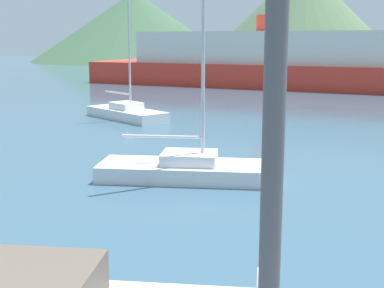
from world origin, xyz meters
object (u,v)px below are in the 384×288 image
(sailboat_inner, at_px, (189,167))
(sailboat_middle, at_px, (126,112))
(streetlamp, at_px, (276,35))
(ferry_distant, at_px, (268,62))

(sailboat_inner, distance_m, sailboat_middle, 14.28)
(streetlamp, height_order, ferry_distant, streetlamp)
(sailboat_middle, distance_m, ferry_distant, 25.77)
(streetlamp, bearing_deg, ferry_distant, 101.16)
(ferry_distant, bearing_deg, sailboat_inner, -76.81)
(ferry_distant, bearing_deg, sailboat_middle, -91.52)
(sailboat_inner, bearing_deg, sailboat_middle, 112.03)
(streetlamp, xyz_separation_m, sailboat_middle, (-13.37, 25.49, -4.26))
(sailboat_inner, distance_m, ferry_distant, 37.60)
(sailboat_inner, xyz_separation_m, sailboat_middle, (-8.08, 11.77, -0.01))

